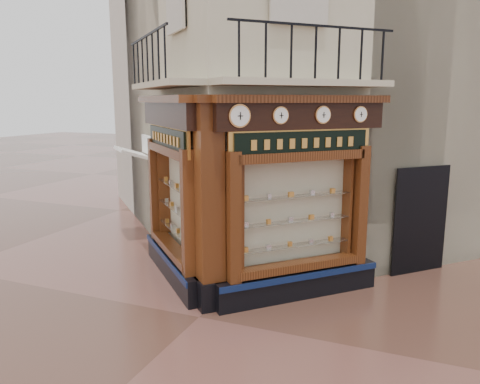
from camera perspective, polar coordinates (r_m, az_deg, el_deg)
The scene contains 15 objects.
ground at distance 8.85m, azimuth -5.00°, elevation -14.95°, with size 80.00×80.00×0.00m, color #543227.
main_building at distance 13.89m, azimuth 6.89°, elevation 19.76°, with size 8.00×8.00×12.00m, color beige.
neighbour_left at distance 16.94m, azimuth 0.72°, elevation 16.54°, with size 8.00×8.00×11.00m, color beige.
neighbour_right at distance 15.83m, azimuth 18.39°, elevation 16.39°, with size 8.00×8.00×11.00m, color beige.
shopfront_left at distance 10.19m, azimuth -8.23°, elevation 0.20°, with size 2.86×2.86×3.98m.
shopfront_right at distance 9.13m, azimuth 7.22°, elevation -1.04°, with size 2.86×2.86×3.98m.
corner_pilaster at distance 8.63m, azimuth -3.71°, elevation -1.89°, with size 0.85×0.85×3.98m.
balcony at distance 9.31m, azimuth -1.19°, elevation 13.15°, with size 5.94×2.97×1.03m.
clock_a at distance 8.16m, azimuth -0.05°, elevation 9.26°, with size 0.32×0.32×0.41m.
clock_b at distance 8.51m, azimuth 4.97°, elevation 9.29°, with size 0.26×0.26×0.32m.
clock_c at distance 8.96m, azimuth 10.07°, elevation 9.25°, with size 0.27×0.27×0.33m.
clock_d at distance 9.44m, azimuth 14.44°, elevation 9.16°, with size 0.26×0.26×0.31m.
awning at distance 13.69m, azimuth -12.56°, elevation -5.68°, with size 1.37×0.82×0.08m, color white, non-canonical shape.
signboard_left at distance 10.03m, azimuth -8.84°, elevation 6.48°, with size 2.18×2.18×0.58m.
signboard_right at distance 8.89m, azimuth 7.65°, elevation 5.95°, with size 2.17×2.17×0.58m.
Camera 1 is at (3.67, -7.07, 3.87)m, focal length 35.00 mm.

